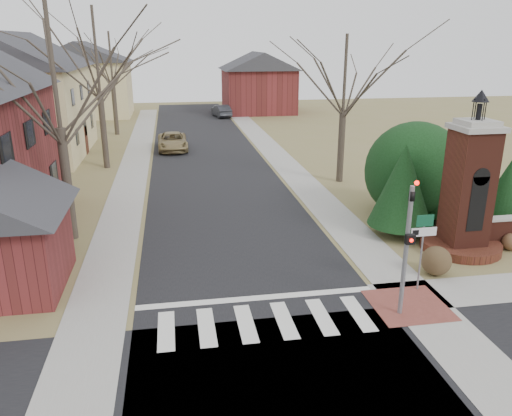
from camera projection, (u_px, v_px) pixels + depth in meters
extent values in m
plane|color=olive|center=(270.00, 336.00, 14.56)|extent=(120.00, 120.00, 0.00)
cube|color=black|center=(210.00, 163.00, 35.13)|extent=(8.00, 70.00, 0.01)
cube|color=black|center=(295.00, 407.00, 11.76)|extent=(120.00, 8.00, 0.01)
cube|color=silver|center=(265.00, 322.00, 15.31)|extent=(8.00, 2.20, 0.02)
cube|color=silver|center=(257.00, 298.00, 16.71)|extent=(8.00, 0.35, 0.02)
cube|color=gray|center=(282.00, 161.00, 35.95)|extent=(2.00, 60.00, 0.02)
cube|color=gray|center=(134.00, 166.00, 34.30)|extent=(2.00, 60.00, 0.02)
cube|color=brown|center=(408.00, 305.00, 16.26)|extent=(2.40, 2.40, 0.02)
cylinder|color=slate|center=(406.00, 252.00, 15.14)|extent=(0.14, 0.14, 4.20)
imported|color=black|center=(412.00, 191.00, 14.52)|extent=(0.15, 0.18, 0.90)
sphere|color=#FF0C05|center=(417.00, 183.00, 14.22)|extent=(0.14, 0.14, 0.14)
cube|color=black|center=(410.00, 239.00, 14.81)|extent=(0.28, 0.16, 0.30)
sphere|color=#FF0C05|center=(411.00, 240.00, 14.73)|extent=(0.11, 0.11, 0.11)
cylinder|color=slate|center=(421.00, 255.00, 16.91)|extent=(0.06, 0.06, 2.60)
cube|color=silver|center=(424.00, 232.00, 16.62)|extent=(0.90, 0.03, 0.30)
cube|color=black|center=(416.00, 233.00, 16.56)|extent=(0.22, 0.02, 0.18)
cube|color=#0F482D|center=(425.00, 221.00, 16.49)|extent=(0.60, 0.03, 0.40)
cylinder|color=#522218|center=(460.00, 245.00, 20.61)|extent=(3.20, 3.20, 0.36)
cube|color=#522218|center=(468.00, 191.00, 19.87)|extent=(1.50, 1.50, 5.00)
cube|color=black|center=(477.00, 204.00, 19.29)|extent=(0.70, 0.10, 2.20)
cube|color=gray|center=(477.00, 128.00, 19.06)|extent=(1.70, 1.70, 0.20)
cube|color=gray|center=(477.00, 122.00, 19.00)|extent=(1.30, 1.30, 0.20)
cylinder|color=black|center=(479.00, 112.00, 18.87)|extent=(0.20, 0.20, 0.60)
cone|color=black|center=(481.00, 96.00, 18.68)|extent=(0.64, 0.64, 0.45)
cube|color=beige|center=(19.00, 113.00, 36.64)|extent=(9.00, 12.00, 6.40)
cube|color=maroon|center=(0.00, 251.00, 16.98)|extent=(4.00, 4.00, 2.80)
cube|color=beige|center=(85.00, 89.00, 56.57)|extent=(10.00, 8.00, 6.00)
cube|color=beige|center=(51.00, 53.00, 53.36)|extent=(0.75, 0.75, 3.08)
cube|color=maroon|center=(258.00, 91.00, 59.90)|extent=(8.00, 8.00, 5.00)
cube|color=maroon|center=(241.00, 62.00, 56.97)|extent=(0.75, 0.75, 2.80)
cylinder|color=#473D33|center=(398.00, 229.00, 22.17)|extent=(0.20, 0.20, 0.50)
cone|color=black|center=(403.00, 185.00, 21.52)|extent=(2.80, 2.80, 3.60)
cylinder|color=#473D33|center=(452.00, 216.00, 23.82)|extent=(0.20, 0.20, 0.50)
cone|color=black|center=(459.00, 168.00, 23.07)|extent=(3.40, 3.40, 4.20)
cylinder|color=#473D33|center=(503.00, 221.00, 23.20)|extent=(0.20, 0.20, 0.50)
cone|color=black|center=(509.00, 187.00, 22.67)|extent=(2.40, 2.40, 2.80)
sphere|color=black|center=(415.00, 167.00, 24.11)|extent=(4.80, 4.80, 4.80)
cylinder|color=#473D33|center=(67.00, 185.00, 21.10)|extent=(0.40, 0.40, 4.83)
cylinder|color=#473D33|center=(104.00, 131.00, 33.22)|extent=(0.40, 0.40, 5.04)
cylinder|color=#473D33|center=(115.00, 110.00, 45.39)|extent=(0.40, 0.40, 4.41)
cylinder|color=#473D33|center=(341.00, 148.00, 30.04)|extent=(0.40, 0.40, 4.20)
imported|color=#907C4E|center=(173.00, 142.00, 39.28)|extent=(2.34, 4.91, 1.35)
imported|color=#2E3035|center=(221.00, 111.00, 56.52)|extent=(2.11, 4.33, 1.37)
sphere|color=#4C3A23|center=(436.00, 261.00, 18.27)|extent=(1.09, 1.09, 1.09)
sphere|color=brown|center=(511.00, 242.00, 20.50)|extent=(0.71, 0.71, 0.71)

